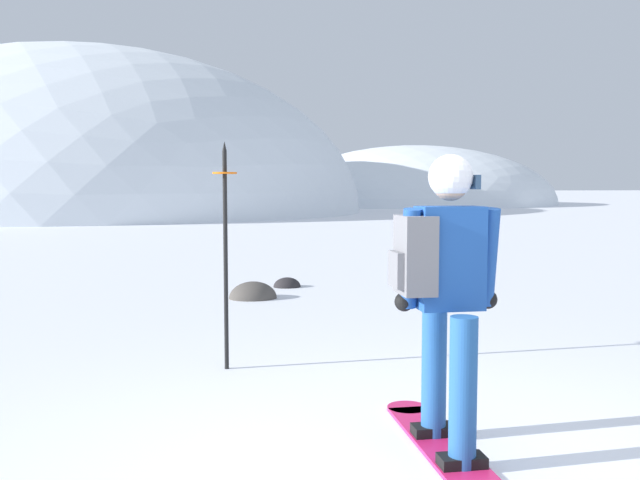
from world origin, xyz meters
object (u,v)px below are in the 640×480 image
at_px(rock_small, 287,287).
at_px(piste_marker_near, 225,240).
at_px(rock_mid, 253,298).
at_px(snowboarder_main, 444,296).

bearing_deg(rock_small, piste_marker_near, -104.54).
height_order(piste_marker_near, rock_small, piste_marker_near).
bearing_deg(piste_marker_near, rock_mid, 81.01).
height_order(rock_mid, rock_small, rock_mid).
xyz_separation_m(snowboarder_main, piste_marker_near, (-1.10, 2.10, 0.17)).
distance_m(snowboarder_main, piste_marker_near, 2.38).
bearing_deg(snowboarder_main, rock_small, 89.38).
height_order(snowboarder_main, piste_marker_near, piste_marker_near).
xyz_separation_m(piste_marker_near, rock_mid, (0.57, 3.58, -1.08)).
distance_m(snowboarder_main, rock_mid, 5.78).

